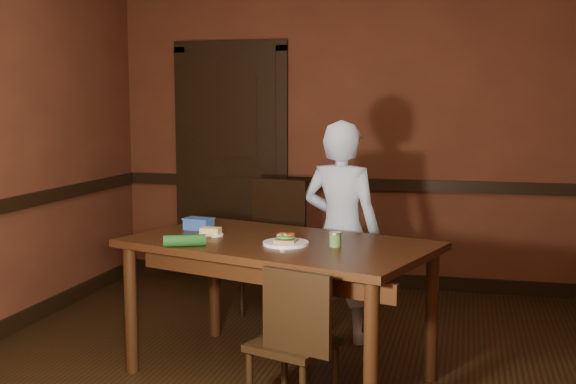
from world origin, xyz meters
The scene contains 15 objects.
floor centered at (0.00, 0.00, 0.00)m, with size 4.00×4.50×0.01m, color black.
wall_back centered at (0.00, 2.25, 1.35)m, with size 4.00×0.02×2.70m, color #562B1A.
wall_front centered at (0.00, -2.25, 1.35)m, with size 4.00×0.02×2.70m, color #562B1A.
dado_back centered at (0.00, 2.23, 0.90)m, with size 4.00×0.03×0.10m, color black.
baseboard_back centered at (0.00, 2.23, 0.06)m, with size 4.00×0.03×0.12m, color black.
door centered at (-1.00, 2.22, 1.09)m, with size 1.05×0.07×2.20m.
dining_table centered at (0.03, 0.00, 0.40)m, with size 1.73×0.97×0.81m, color black.
chair_far centered at (-0.30, 1.24, 0.50)m, with size 0.47×0.47×1.01m, color black, non-canonical shape.
chair_near centered at (0.25, -0.54, 0.40)m, with size 0.38×0.38×0.81m, color black, non-canonical shape.
person centered at (0.27, 0.75, 0.74)m, with size 0.54×0.36×1.49m, color #B8D9F3.
sandwich_plate centered at (0.10, -0.10, 0.83)m, with size 0.26×0.26×0.06m.
sauce_jar centered at (0.38, -0.09, 0.85)m, with size 0.07×0.07×0.08m.
cheese_saucer centered at (-0.41, 0.06, 0.83)m, with size 0.15×0.15×0.05m.
food_tub centered at (-0.55, 0.24, 0.85)m, with size 0.19×0.15×0.07m.
wrapped_veg centered at (-0.43, -0.28, 0.84)m, with size 0.07×0.07×0.23m, color #144415.
Camera 1 is at (1.08, -3.95, 1.59)m, focal length 45.00 mm.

